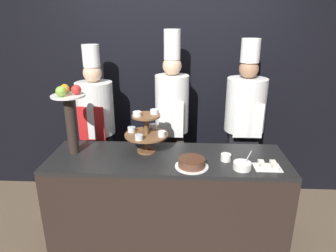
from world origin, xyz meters
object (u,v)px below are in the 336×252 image
object	(u,v)px
chef_left	(96,122)
chef_center_right	(244,121)
cake_square_tray	(268,166)
cup_white	(226,157)
serving_bowl_near	(242,166)
cake_round	(192,163)
chef_center_left	(172,117)
tiered_stand	(146,131)
fruit_pedestal	(70,112)

from	to	relation	value
chef_left	chef_center_right	size ratio (longest dim) A/B	0.97
cake_square_tray	chef_center_right	world-z (taller)	chef_center_right
cup_white	cake_square_tray	bearing A→B (deg)	-20.08
cake_square_tray	chef_left	xyz separation A→B (m)	(-1.61, 0.80, 0.07)
serving_bowl_near	chef_left	bearing A→B (deg)	149.42
cake_round	chef_left	size ratio (longest dim) A/B	0.15
cake_round	chef_center_left	size ratio (longest dim) A/B	0.14
cake_round	cup_white	distance (m)	0.32
tiered_stand	cake_square_tray	size ratio (longest dim) A/B	1.83
tiered_stand	chef_center_right	bearing A→B (deg)	28.80
cake_round	serving_bowl_near	size ratio (longest dim) A/B	1.69
cup_white	serving_bowl_near	xyz separation A→B (m)	(0.11, -0.15, 0.00)
chef_center_left	chef_center_right	xyz separation A→B (m)	(0.76, 0.00, -0.03)
cake_square_tray	chef_center_right	bearing A→B (deg)	93.29
cake_round	cup_white	size ratio (longest dim) A/B	3.14
cake_square_tray	chef_center_right	size ratio (longest dim) A/B	0.12
tiered_stand	cup_white	bearing A→B (deg)	-12.69
cup_white	chef_center_right	distance (m)	0.74
cake_square_tray	serving_bowl_near	size ratio (longest dim) A/B	1.32
chef_left	chef_center_left	world-z (taller)	chef_center_left
cup_white	cake_square_tray	world-z (taller)	cup_white
fruit_pedestal	chef_left	distance (m)	0.66
cup_white	fruit_pedestal	bearing A→B (deg)	175.89
fruit_pedestal	chef_center_left	bearing A→B (deg)	34.54
fruit_pedestal	chef_left	bearing A→B (deg)	85.75
cup_white	chef_center_right	bearing A→B (deg)	68.26
cup_white	chef_left	distance (m)	1.46
cake_square_tray	serving_bowl_near	bearing A→B (deg)	-171.81
fruit_pedestal	cake_square_tray	size ratio (longest dim) A/B	2.91
chef_left	tiered_stand	bearing A→B (deg)	-41.15
chef_center_left	serving_bowl_near	bearing A→B (deg)	-54.39
cup_white	chef_center_right	size ratio (longest dim) A/B	0.05
cup_white	cake_square_tray	xyz separation A→B (m)	(0.32, -0.12, -0.01)
cake_square_tray	tiered_stand	bearing A→B (deg)	164.92
cup_white	chef_center_right	world-z (taller)	chef_center_right
chef_center_right	cake_round	bearing A→B (deg)	-124.63
chef_left	cake_round	bearing A→B (deg)	-39.09
cup_white	chef_left	xyz separation A→B (m)	(-1.29, 0.68, 0.06)
serving_bowl_near	chef_center_left	world-z (taller)	chef_center_left
tiered_stand	serving_bowl_near	size ratio (longest dim) A/B	2.42
cup_white	tiered_stand	bearing A→B (deg)	167.31
tiered_stand	cake_round	distance (m)	0.52
fruit_pedestal	cake_square_tray	bearing A→B (deg)	-7.31
chef_center_right	fruit_pedestal	bearing A→B (deg)	-159.95
chef_center_left	cup_white	bearing A→B (deg)	-54.72
tiered_stand	chef_left	size ratio (longest dim) A/B	0.22
tiered_stand	fruit_pedestal	size ratio (longest dim) A/B	0.63
cake_round	serving_bowl_near	world-z (taller)	serving_bowl_near
cake_round	tiered_stand	bearing A→B (deg)	144.29
tiered_stand	chef_center_left	distance (m)	0.57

